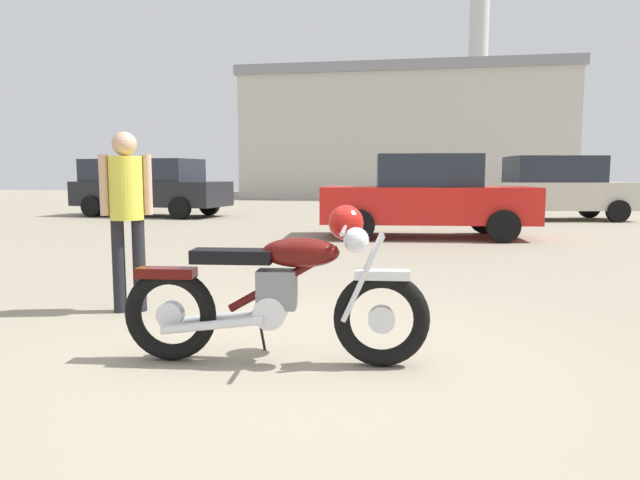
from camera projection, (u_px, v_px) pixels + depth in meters
name	position (u px, v px, depth m)	size (l,w,h in m)	color
ground_plane	(298.00, 362.00, 3.90)	(80.00, 80.00, 0.00)	gray
vintage_motorcycle	(283.00, 291.00, 3.84)	(2.08, 0.74, 1.07)	black
bystander	(127.00, 203.00, 5.22)	(0.43, 0.30, 1.66)	black
dark_sedan_left	(426.00, 196.00, 11.54)	(4.28, 2.08, 1.67)	black
silver_sedan_mid	(558.00, 187.00, 15.96)	(4.08, 2.20, 1.78)	black
blue_hatchback_right	(148.00, 185.00, 17.49)	(4.93, 2.55, 1.74)	black
industrial_building	(405.00, 138.00, 34.40)	(17.47, 14.39, 13.40)	beige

